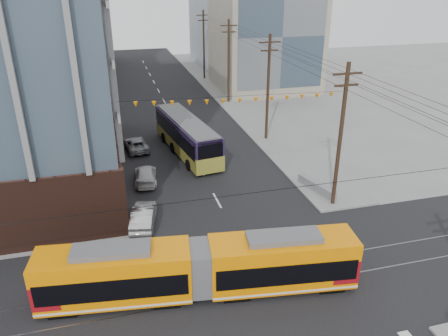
# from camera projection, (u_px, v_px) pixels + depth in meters

# --- Properties ---
(ground) EXTENTS (160.00, 160.00, 0.00)m
(ground) POSITION_uv_depth(u_px,v_px,m) (285.00, 328.00, 22.23)
(ground) COLOR slate
(bg_bldg_nw_near) EXTENTS (18.00, 16.00, 18.00)m
(bg_bldg_nw_near) POSITION_uv_depth(u_px,v_px,m) (30.00, 31.00, 60.22)
(bg_bldg_nw_near) COLOR #8C99A5
(bg_bldg_nw_near) RESTS_ON ground
(bg_bldg_ne_near) EXTENTS (14.00, 14.00, 16.00)m
(bg_bldg_ne_near) POSITION_uv_depth(u_px,v_px,m) (264.00, 34.00, 64.96)
(bg_bldg_ne_near) COLOR gray
(bg_bldg_ne_near) RESTS_ON ground
(bg_bldg_nw_far) EXTENTS (16.00, 18.00, 20.00)m
(bg_bldg_nw_far) POSITION_uv_depth(u_px,v_px,m) (61.00, 11.00, 78.12)
(bg_bldg_nw_far) COLOR gray
(bg_bldg_nw_far) RESTS_ON ground
(bg_bldg_ne_far) EXTENTS (16.00, 16.00, 14.00)m
(bg_bldg_ne_far) POSITION_uv_depth(u_px,v_px,m) (238.00, 26.00, 83.44)
(bg_bldg_ne_far) COLOR #8C99A5
(bg_bldg_ne_far) RESTS_ON ground
(utility_pole_far) EXTENTS (0.30, 0.30, 11.00)m
(utility_pole_far) POSITION_uv_depth(u_px,v_px,m) (204.00, 45.00, 71.25)
(utility_pole_far) COLOR black
(utility_pole_far) RESTS_ON ground
(streetcar) EXTENTS (17.59, 4.68, 3.36)m
(streetcar) POSITION_uv_depth(u_px,v_px,m) (200.00, 269.00, 23.92)
(streetcar) COLOR orange
(streetcar) RESTS_ON ground
(city_bus) EXTENTS (4.56, 12.78, 3.55)m
(city_bus) POSITION_uv_depth(u_px,v_px,m) (187.00, 136.00, 43.03)
(city_bus) COLOR #26183C
(city_bus) RESTS_ON ground
(parked_car_silver) EXTENTS (2.40, 4.57, 1.43)m
(parked_car_silver) POSITION_uv_depth(u_px,v_px,m) (144.00, 216.00, 30.97)
(parked_car_silver) COLOR #B1B1B2
(parked_car_silver) RESTS_ON ground
(parked_car_white) EXTENTS (2.15, 4.53, 1.28)m
(parked_car_white) POSITION_uv_depth(u_px,v_px,m) (146.00, 175.00, 37.36)
(parked_car_white) COLOR silver
(parked_car_white) RESTS_ON ground
(parked_car_grey) EXTENTS (2.65, 4.74, 1.25)m
(parked_car_grey) POSITION_uv_depth(u_px,v_px,m) (136.00, 144.00, 44.01)
(parked_car_grey) COLOR slate
(parked_car_grey) RESTS_ON ground
(jersey_barrier) EXTENTS (1.93, 4.14, 0.81)m
(jersey_barrier) POSITION_uv_depth(u_px,v_px,m) (317.00, 187.00, 35.85)
(jersey_barrier) COLOR gray
(jersey_barrier) RESTS_ON ground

